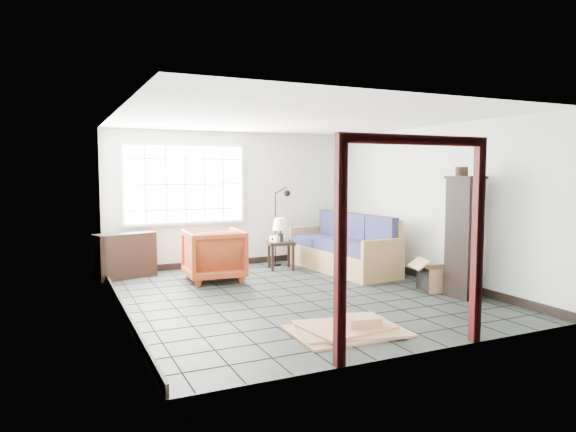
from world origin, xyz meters
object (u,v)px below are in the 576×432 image
armchair (214,252)px  tall_shelf (464,236)px  side_table (281,246)px  futon_sofa (345,250)px

armchair → tall_shelf: bearing=140.7°
armchair → side_table: 1.50m
futon_sofa → armchair: bearing=170.8°
side_table → tall_shelf: size_ratio=0.33×
futon_sofa → armchair: futon_sofa is taller
futon_sofa → side_table: bearing=145.3°
side_table → tall_shelf: 3.49m
futon_sofa → armchair: size_ratio=2.55×
armchair → tall_shelf: (2.97, -2.67, 0.42)m
futon_sofa → armchair: (-2.49, 0.17, 0.10)m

